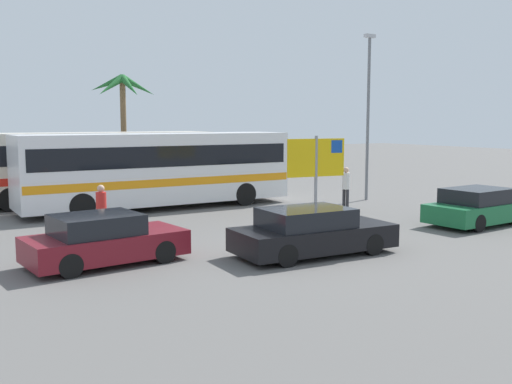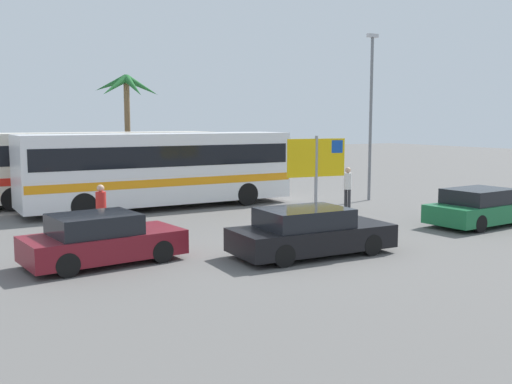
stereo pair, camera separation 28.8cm
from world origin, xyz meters
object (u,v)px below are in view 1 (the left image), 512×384
at_px(car_green, 480,207).
at_px(bus_front_coach, 158,166).
at_px(bus_rear_coach, 88,163).
at_px(car_maroon, 103,240).
at_px(pedestrian_by_bus, 101,208).
at_px(ferry_sign, 317,161).
at_px(pedestrian_near_sign, 346,185).
at_px(car_black, 312,232).

bearing_deg(car_green, bus_front_coach, 126.84).
bearing_deg(bus_rear_coach, car_maroon, -103.77).
bearing_deg(pedestrian_by_bus, bus_front_coach, 61.89).
relative_size(ferry_sign, pedestrian_near_sign, 1.79).
height_order(bus_rear_coach, ferry_sign, ferry_sign).
bearing_deg(bus_rear_coach, car_black, -80.57).
bearing_deg(car_maroon, pedestrian_by_bus, 68.50).
relative_size(car_maroon, pedestrian_near_sign, 2.34).
bearing_deg(pedestrian_near_sign, pedestrian_by_bus, 173.09).
height_order(bus_rear_coach, car_black, bus_rear_coach).
xyz_separation_m(car_maroon, pedestrian_near_sign, (11.48, 4.06, 0.42)).
distance_m(car_black, pedestrian_by_bus, 6.67).
height_order(ferry_sign, car_green, ferry_sign).
height_order(car_green, pedestrian_near_sign, pedestrian_near_sign).
distance_m(bus_rear_coach, car_maroon, 12.41).
relative_size(bus_rear_coach, car_green, 2.55).
xyz_separation_m(car_green, car_black, (-8.03, -0.73, 0.00)).
height_order(bus_rear_coach, car_maroon, bus_rear_coach).
relative_size(bus_rear_coach, pedestrian_by_bus, 6.60).
bearing_deg(car_black, car_maroon, 162.38).
bearing_deg(pedestrian_by_bus, bus_rear_coach, 85.39).
height_order(bus_rear_coach, car_green, bus_rear_coach).
bearing_deg(pedestrian_by_bus, car_green, -10.56).
distance_m(car_green, car_maroon, 13.34).
relative_size(ferry_sign, pedestrian_by_bus, 1.84).
xyz_separation_m(bus_front_coach, car_maroon, (-4.94, -8.55, -1.15)).
bearing_deg(car_maroon, pedestrian_near_sign, 13.81).
xyz_separation_m(bus_front_coach, ferry_sign, (2.92, -7.28, 0.54)).
xyz_separation_m(car_green, pedestrian_by_bus, (-12.41, 4.28, 0.39)).
distance_m(ferry_sign, car_green, 6.20).
relative_size(car_green, pedestrian_by_bus, 2.59).
bearing_deg(ferry_sign, car_maroon, -163.58).
bearing_deg(bus_rear_coach, pedestrian_near_sign, -42.91).
relative_size(bus_front_coach, car_maroon, 2.74).
bearing_deg(ferry_sign, pedestrian_near_sign, 44.81).
distance_m(bus_rear_coach, pedestrian_near_sign, 11.68).
xyz_separation_m(bus_front_coach, pedestrian_by_bus, (-4.07, -5.48, -0.76)).
height_order(bus_front_coach, pedestrian_by_bus, bus_front_coach).
bearing_deg(car_black, pedestrian_by_bus, 133.84).
distance_m(bus_front_coach, pedestrian_by_bus, 6.87).
bearing_deg(pedestrian_by_bus, pedestrian_near_sign, 13.79).
bearing_deg(bus_front_coach, bus_rear_coach, 120.08).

